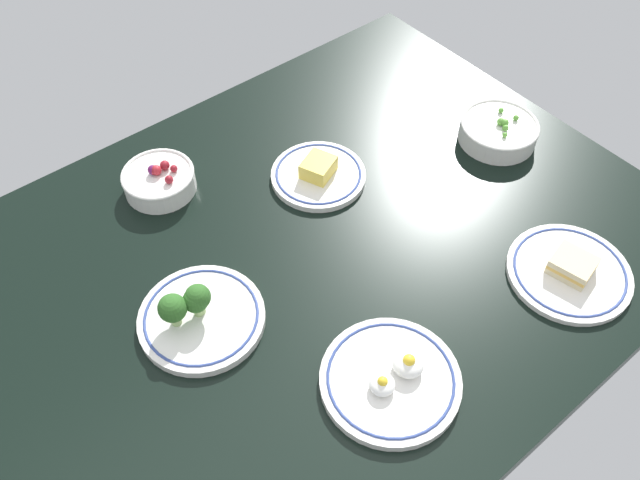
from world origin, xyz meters
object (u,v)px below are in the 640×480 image
object	(u,v)px
plate_eggs	(391,379)
bowl_berries	(159,180)
plate_broccoli	(197,313)
plate_sandwich	(570,271)
bowl_peas	(498,131)
plate_cheese	(318,174)

from	to	relation	value
plate_eggs	bowl_berries	distance (cm)	60.09
plate_eggs	plate_broccoli	world-z (taller)	plate_broccoli
plate_eggs	plate_sandwich	world-z (taller)	plate_eggs
plate_eggs	bowl_peas	distance (cm)	62.66
bowl_peas	plate_eggs	bearing A→B (deg)	26.14
bowl_berries	bowl_peas	world-z (taller)	bowl_berries
plate_sandwich	plate_eggs	bearing A→B (deg)	-6.36
plate_cheese	plate_sandwich	distance (cm)	50.67
plate_broccoli	plate_sandwich	distance (cm)	65.39
plate_broccoli	bowl_peas	world-z (taller)	plate_broccoli
plate_sandwich	plate_broccoli	bearing A→B (deg)	-30.63
plate_broccoli	bowl_peas	xyz separation A→B (cm)	(-73.47, 1.37, 0.36)
plate_eggs	plate_broccoli	xyz separation A→B (cm)	(17.23, -28.96, 0.94)
plate_eggs	plate_broccoli	size ratio (longest dim) A/B	1.05
bowl_peas	plate_cheese	bearing A→B (deg)	-22.07
plate_eggs	plate_sandwich	bearing A→B (deg)	173.64
plate_eggs	bowl_berries	world-z (taller)	bowl_berries
bowl_berries	bowl_peas	bearing A→B (deg)	152.89
plate_cheese	bowl_berries	bearing A→B (deg)	-33.47
plate_eggs	bowl_peas	size ratio (longest dim) A/B	1.37
plate_sandwich	plate_cheese	bearing A→B (deg)	-67.46
plate_eggs	plate_sandwich	size ratio (longest dim) A/B	1.02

